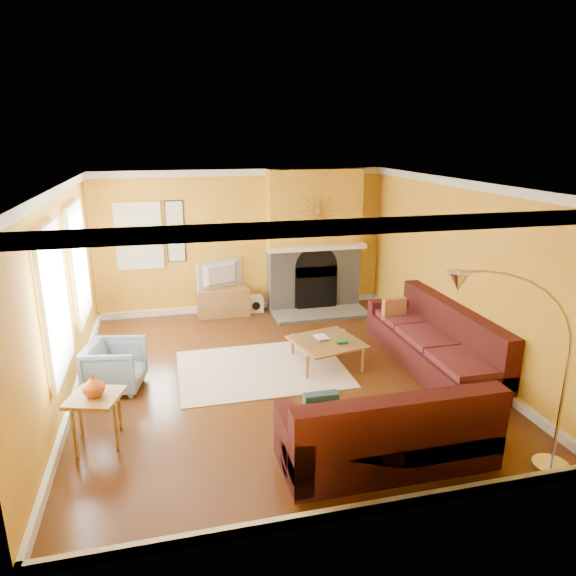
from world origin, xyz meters
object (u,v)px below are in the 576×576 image
object	(u,v)px
armchair	(115,366)
arc_lamp	(514,380)
side_table	(97,420)
sectional_sofa	(374,359)
coffee_table	(326,352)
media_console	(223,302)

from	to	relation	value
armchair	arc_lamp	distance (m)	4.89
side_table	sectional_sofa	bearing A→B (deg)	7.50
arc_lamp	armchair	bearing A→B (deg)	143.31
sectional_sofa	armchair	bearing A→B (deg)	165.99
coffee_table	side_table	xyz separation A→B (m)	(-3.10, -1.39, 0.11)
armchair	side_table	world-z (taller)	armchair
sectional_sofa	arc_lamp	bearing A→B (deg)	-75.87
armchair	arc_lamp	size ratio (longest dim) A/B	0.33
coffee_table	sectional_sofa	bearing A→B (deg)	-69.13
coffee_table	media_console	size ratio (longest dim) A/B	0.96
sectional_sofa	armchair	size ratio (longest dim) A/B	5.37
coffee_table	media_console	bearing A→B (deg)	116.21
coffee_table	armchair	world-z (taller)	armchair
side_table	armchair	bearing A→B (deg)	85.83
sectional_sofa	coffee_table	bearing A→B (deg)	110.87
coffee_table	arc_lamp	distance (m)	3.24
coffee_table	armchair	distance (m)	3.01
sectional_sofa	media_console	size ratio (longest dim) A/B	4.03
armchair	arc_lamp	bearing A→B (deg)	-115.11
sectional_sofa	media_console	bearing A→B (deg)	114.81
sectional_sofa	coffee_table	world-z (taller)	sectional_sofa
sectional_sofa	side_table	size ratio (longest dim) A/B	6.67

